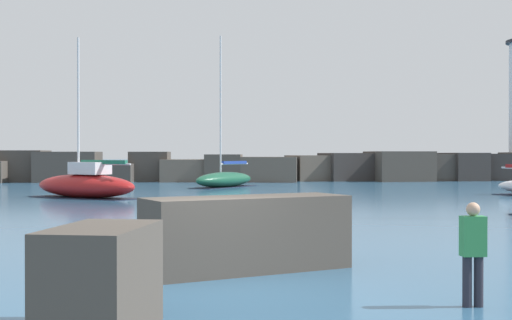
% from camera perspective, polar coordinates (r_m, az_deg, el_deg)
% --- Properties ---
extents(ground_plane, '(600.00, 600.00, 0.00)m').
position_cam_1_polar(ground_plane, '(12.69, -2.12, -10.03)').
color(ground_plane, '#336084').
extents(open_sea_beyond, '(400.00, 116.00, 0.01)m').
position_cam_1_polar(open_sea_beyond, '(120.22, -4.52, -0.60)').
color(open_sea_beyond, '#235175').
rests_on(open_sea_beyond, ground).
extents(breakwater_jetty, '(65.68, 7.05, 2.59)m').
position_cam_1_polar(breakwater_jetty, '(60.28, -1.56, -0.66)').
color(breakwater_jetty, brown).
rests_on(breakwater_jetty, ground).
extents(foreground_rocks, '(12.03, 7.38, 1.47)m').
position_cam_1_polar(foreground_rocks, '(12.40, 15.41, -7.27)').
color(foreground_rocks, '#423D38').
rests_on(foreground_rocks, ground).
extents(sailboat_moored_0, '(5.12, 6.18, 10.39)m').
position_cam_1_polar(sailboat_moored_0, '(49.28, -2.53, -1.51)').
color(sailboat_moored_0, '#195138').
rests_on(sailboat_moored_0, ground).
extents(sailboat_moored_4, '(6.66, 5.85, 8.46)m').
position_cam_1_polar(sailboat_moored_4, '(38.43, -13.47, -1.90)').
color(sailboat_moored_4, maroon).
rests_on(sailboat_moored_4, ground).
extents(mooring_buoy_orange_near, '(0.60, 0.60, 0.80)m').
position_cam_1_polar(mooring_buoy_orange_near, '(48.90, -12.29, -1.87)').
color(mooring_buoy_orange_near, yellow).
rests_on(mooring_buoy_orange_near, ground).
extents(person_on_rocks, '(0.36, 0.22, 1.59)m').
position_cam_1_polar(person_on_rocks, '(11.34, 16.97, -6.83)').
color(person_on_rocks, '#282833').
rests_on(person_on_rocks, ground).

